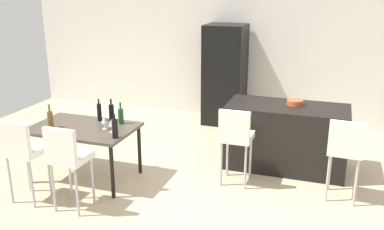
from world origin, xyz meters
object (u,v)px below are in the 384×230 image
Objects in this scene: wine_bottle_left at (99,112)px; refrigerator at (225,75)px; dining_chair_near at (23,148)px; wine_bottle_right at (111,112)px; dining_chair_far at (67,155)px; wine_glass_middle at (104,120)px; bar_chair_middle at (346,147)px; wine_bottle_end at (115,128)px; bar_chair_left at (236,135)px; dining_table at (83,131)px; wine_bottle_near at (121,116)px; fruit_bowl at (295,102)px; kitchen_island at (286,137)px; wine_glass_corner at (111,123)px; wine_bottle_far at (50,119)px.

refrigerator is (1.08, 2.65, 0.06)m from wine_bottle_left.
wine_bottle_left is at bearing 70.84° from dining_chair_near.
dining_chair_near is 1.31m from wine_bottle_right.
dining_chair_far reaches higher than wine_glass_middle.
wine_bottle_right is (-3.07, -0.09, 0.16)m from bar_chair_middle.
wine_bottle_end is at bearing -99.78° from refrigerator.
wine_bottle_right is at bearing 28.69° from wine_bottle_left.
bar_chair_left is at bearing -72.09° from refrigerator.
wine_bottle_end is 3.23m from refrigerator.
dining_table is 4.62× the size of wine_bottle_near.
dining_chair_near is 1.31m from wine_bottle_near.
dining_table is at bearing 69.02° from dining_chair_near.
wine_bottle_left is (-0.23, 1.11, 0.17)m from dining_chair_far.
dining_chair_far reaches higher than fruit_bowl.
wine_bottle_left is 1.01× the size of wine_bottle_end.
refrigerator is at bearing 77.21° from dining_chair_far.
refrigerator reaches higher than dining_table.
wine_bottle_end is 0.38m from wine_glass_middle.
bar_chair_left reaches higher than wine_glass_middle.
dining_table is at bearing -104.10° from wine_bottle_left.
wine_bottle_near is at bearing -155.03° from kitchen_island.
bar_chair_middle reaches higher than wine_glass_corner.
dining_table is at bearing -146.64° from wine_bottle_near.
wine_glass_corner is at bearing -146.69° from fruit_bowl.
refrigerator is at bearing 131.53° from fruit_bowl.
dining_chair_far is 3.31× the size of wine_bottle_far.
dining_chair_far is 6.03× the size of wine_glass_middle.
wine_bottle_far is at bearing -164.85° from bar_chair_left.
refrigerator is at bearing 77.13° from wine_glass_corner.
bar_chair_left is 3.31× the size of wine_bottle_far.
dining_chair_far is 3.39× the size of wine_bottle_left.
wine_bottle_far is at bearing -166.05° from wine_glass_middle.
kitchen_island is at bearing 36.08° from dining_chair_near.
dining_chair_far is 4.71× the size of fruit_bowl.
wine_glass_corner is at bearing 43.56° from dining_chair_near.
wine_glass_corner is (0.15, -0.07, 0.00)m from wine_glass_middle.
bar_chair_left is at bearing 7.15° from wine_bottle_near.
wine_bottle_left is at bearing 175.84° from wine_bottle_near.
fruit_bowl is at bearing 36.35° from dining_chair_near.
wine_bottle_far is at bearing 176.12° from wine_bottle_end.
dining_table is 0.53m from wine_bottle_near.
bar_chair_left is 1.33m from bar_chair_middle.
dining_chair_far is at bearing -69.16° from dining_table.
wine_bottle_left is 1.39× the size of fruit_bowl.
fruit_bowl is (1.99, 1.56, 0.09)m from wine_bottle_end.
wine_bottle_near is at bearing 98.17° from wine_glass_corner.
bar_chair_left is at bearing 15.15° from wine_bottle_far.
bar_chair_left is at bearing 27.40° from wine_bottle_end.
dining_chair_near reaches higher than fruit_bowl.
kitchen_island reaches higher than dining_table.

